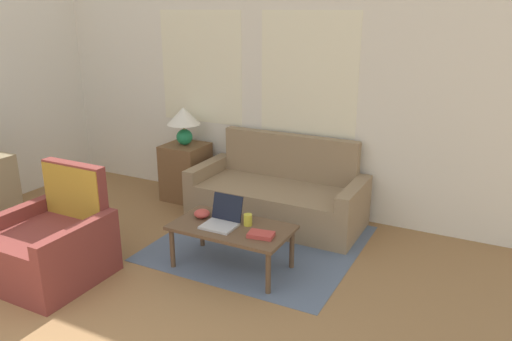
% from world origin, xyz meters
% --- Properties ---
extents(wall_back, '(6.44, 0.06, 2.60)m').
position_xyz_m(wall_back, '(-0.00, 4.22, 1.31)').
color(wall_back, white).
rests_on(wall_back, ground_plane).
extents(rug, '(1.89, 1.80, 0.01)m').
position_xyz_m(rug, '(0.54, 3.18, 0.00)').
color(rug, slate).
rests_on(rug, ground_plane).
extents(couch, '(1.85, 0.82, 0.90)m').
position_xyz_m(couch, '(0.46, 3.80, 0.27)').
color(couch, '#937A5B').
rests_on(couch, ground_plane).
extents(armchair, '(0.86, 0.84, 0.94)m').
position_xyz_m(armchair, '(-0.75, 1.81, 0.28)').
color(armchair, brown).
rests_on(armchair, ground_plane).
extents(side_table, '(0.48, 0.48, 0.68)m').
position_xyz_m(side_table, '(-0.81, 3.88, 0.34)').
color(side_table, brown).
rests_on(side_table, ground_plane).
extents(table_lamp, '(0.39, 0.39, 0.45)m').
position_xyz_m(table_lamp, '(-0.81, 3.88, 0.98)').
color(table_lamp, '#1E8451').
rests_on(table_lamp, side_table).
extents(coffee_table, '(1.05, 0.58, 0.40)m').
position_xyz_m(coffee_table, '(0.54, 2.63, 0.36)').
color(coffee_table, brown).
rests_on(coffee_table, ground_plane).
extents(laptop, '(0.29, 0.30, 0.25)m').
position_xyz_m(laptop, '(0.46, 2.62, 0.46)').
color(laptop, '#B7B7BC').
rests_on(laptop, coffee_table).
extents(cup_navy, '(0.10, 0.10, 0.09)m').
position_xyz_m(cup_navy, '(0.29, 2.81, 0.45)').
color(cup_navy, '#191E4C').
rests_on(cup_navy, coffee_table).
extents(cup_yellow, '(0.07, 0.07, 0.10)m').
position_xyz_m(cup_yellow, '(0.66, 2.71, 0.46)').
color(cup_yellow, gold).
rests_on(cup_yellow, coffee_table).
extents(snack_bowl, '(0.14, 0.14, 0.08)m').
position_xyz_m(snack_bowl, '(0.21, 2.67, 0.44)').
color(snack_bowl, '#B23D38').
rests_on(snack_bowl, coffee_table).
extents(book_red, '(0.23, 0.17, 0.04)m').
position_xyz_m(book_red, '(0.87, 2.56, 0.42)').
color(book_red, '#B23D38').
rests_on(book_red, coffee_table).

